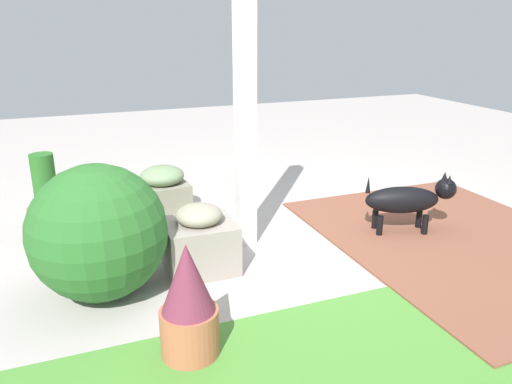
% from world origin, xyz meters
% --- Properties ---
extents(ground_plane, '(12.00, 12.00, 0.00)m').
position_xyz_m(ground_plane, '(0.00, 0.00, 0.00)').
color(ground_plane, '#A9A09C').
extents(brick_path, '(1.80, 2.40, 0.02)m').
position_xyz_m(brick_path, '(-1.16, 0.64, 0.01)').
color(brick_path, brown).
rests_on(brick_path, ground).
extents(porch_pillar, '(0.13, 0.13, 2.05)m').
position_xyz_m(porch_pillar, '(0.31, 0.04, 1.02)').
color(porch_pillar, white).
rests_on(porch_pillar, ground).
extents(stone_planter_nearest, '(0.42, 0.43, 0.43)m').
position_xyz_m(stone_planter_nearest, '(0.77, -0.71, 0.21)').
color(stone_planter_nearest, gray).
rests_on(stone_planter_nearest, ground).
extents(stone_planter_mid, '(0.46, 0.41, 0.45)m').
position_xyz_m(stone_planter_mid, '(0.74, 0.34, 0.20)').
color(stone_planter_mid, gray).
rests_on(stone_planter_mid, ground).
extents(round_shrub, '(0.80, 0.80, 0.80)m').
position_xyz_m(round_shrub, '(1.37, 0.44, 0.40)').
color(round_shrub, '#286126').
rests_on(round_shrub, ground).
extents(terracotta_pot_tall, '(0.30, 0.30, 0.65)m').
position_xyz_m(terracotta_pot_tall, '(1.66, -0.56, 0.23)').
color(terracotta_pot_tall, '#BB7348').
rests_on(terracotta_pot_tall, ground).
extents(terracotta_pot_spiky, '(0.29, 0.29, 0.59)m').
position_xyz_m(terracotta_pot_spiky, '(1.03, 1.19, 0.28)').
color(terracotta_pot_spiky, '#AC5E3F').
rests_on(terracotta_pot_spiky, ground).
extents(dog, '(0.69, 0.36, 0.48)m').
position_xyz_m(dog, '(-0.89, 0.34, 0.28)').
color(dog, black).
rests_on(dog, ground).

